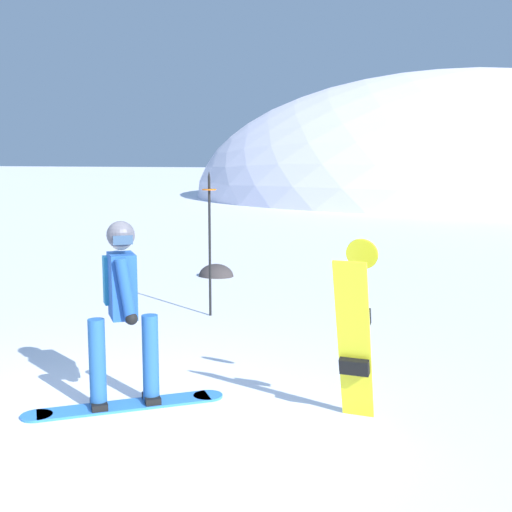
{
  "coord_description": "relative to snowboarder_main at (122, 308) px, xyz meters",
  "views": [
    {
      "loc": [
        3.09,
        -4.65,
        2.26
      ],
      "look_at": [
        -0.07,
        3.4,
        1.0
      ],
      "focal_mm": 47.14,
      "sensor_mm": 36.0,
      "label": 1
    }
  ],
  "objects": [
    {
      "name": "ridge_peak_main",
      "position": [
        -0.2,
        35.99,
        -0.92
      ],
      "size": [
        30.87,
        27.79,
        14.38
      ],
      "color": "white",
      "rests_on": "ground"
    },
    {
      "name": "snowboarder_main",
      "position": [
        0.0,
        0.0,
        0.0
      ],
      "size": [
        1.47,
        1.29,
        1.71
      ],
      "color": "blue",
      "rests_on": "ground"
    },
    {
      "name": "rock_dark",
      "position": [
        -2.1,
        6.55,
        -0.92
      ],
      "size": [
        0.69,
        0.58,
        0.48
      ],
      "color": "#383333",
      "rests_on": "ground"
    },
    {
      "name": "piste_marker_near",
      "position": [
        -0.81,
        3.54,
        0.26
      ],
      "size": [
        0.2,
        0.2,
        2.08
      ],
      "color": "black",
      "rests_on": "ground"
    },
    {
      "name": "spare_snowboard",
      "position": [
        2.05,
        0.37,
        -0.12
      ],
      "size": [
        0.28,
        0.53,
        1.59
      ],
      "color": "yellow",
      "rests_on": "ground"
    },
    {
      "name": "ground_plane",
      "position": [
        0.2,
        -0.43,
        -0.92
      ],
      "size": [
        300.0,
        300.0,
        0.0
      ],
      "primitive_type": "plane",
      "color": "white"
    }
  ]
}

